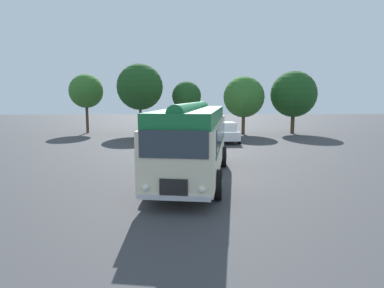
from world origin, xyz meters
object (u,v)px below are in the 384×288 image
Objects in this scene: car_mid_left at (192,132)px; vintage_bus at (193,138)px; car_near_left at (158,131)px; car_mid_right at (226,132)px.

vintage_bus is at bearing -91.72° from car_mid_left.
car_mid_right is at bearing -8.31° from car_near_left.
car_mid_left is at bearing 170.06° from car_mid_right.
car_mid_right is (3.20, 12.85, -1.05)m from vintage_bus.
car_mid_left and car_mid_right have the same top height.
vintage_bus is at bearing -79.64° from car_near_left.
car_near_left and car_mid_right have the same top height.
car_near_left is at bearing 100.36° from vintage_bus.
vintage_bus is 2.40× the size of car_mid_left.
vintage_bus reaches higher than car_mid_right.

